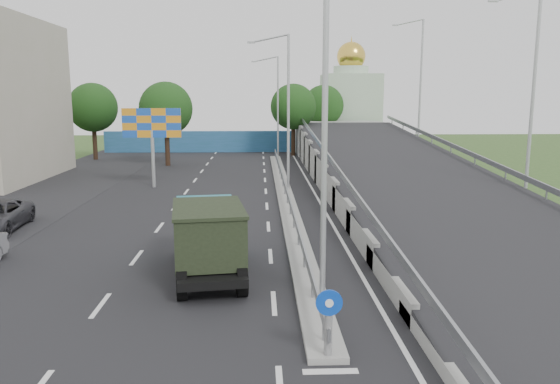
{
  "coord_description": "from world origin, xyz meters",
  "views": [
    {
      "loc": [
        -1.62,
        -9.99,
        6.35
      ],
      "look_at": [
        -0.73,
        13.43,
        2.2
      ],
      "focal_mm": 35.0,
      "sensor_mm": 36.0,
      "label": 1
    }
  ],
  "objects_px": {
    "dump_truck": "(208,235)",
    "lamp_post_mid": "(285,104)",
    "lamp_post_far": "(276,101)",
    "sign_bollard": "(329,323)",
    "church": "(350,104)",
    "billboard": "(152,128)",
    "lamp_post_near": "(318,114)"
  },
  "relations": [
    {
      "from": "lamp_post_near",
      "to": "lamp_post_far",
      "type": "height_order",
      "value": "same"
    },
    {
      "from": "church",
      "to": "billboard",
      "type": "bearing_deg",
      "value": -120.7
    },
    {
      "from": "lamp_post_mid",
      "to": "dump_truck",
      "type": "xyz_separation_m",
      "value": [
        -3.58,
        -17.1,
        -4.34
      ]
    },
    {
      "from": "sign_bollard",
      "to": "lamp_post_far",
      "type": "bearing_deg",
      "value": 89.86
    },
    {
      "from": "church",
      "to": "lamp_post_far",
      "type": "bearing_deg",
      "value": -125.24
    },
    {
      "from": "lamp_post_near",
      "to": "lamp_post_far",
      "type": "xyz_separation_m",
      "value": [
        0.0,
        40.0,
        0.0
      ]
    },
    {
      "from": "lamp_post_mid",
      "to": "billboard",
      "type": "xyz_separation_m",
      "value": [
        -9.11,
        2.0,
        -1.62
      ]
    },
    {
      "from": "lamp_post_mid",
      "to": "billboard",
      "type": "height_order",
      "value": "lamp_post_mid"
    },
    {
      "from": "sign_bollard",
      "to": "lamp_post_far",
      "type": "xyz_separation_m",
      "value": [
        0.11,
        43.83,
        4.77
      ]
    },
    {
      "from": "sign_bollard",
      "to": "billboard",
      "type": "height_order",
      "value": "billboard"
    },
    {
      "from": "sign_bollard",
      "to": "lamp_post_mid",
      "type": "height_order",
      "value": "lamp_post_mid"
    },
    {
      "from": "billboard",
      "to": "sign_bollard",
      "type": "bearing_deg",
      "value": -70.79
    },
    {
      "from": "lamp_post_near",
      "to": "lamp_post_mid",
      "type": "distance_m",
      "value": 20.0
    },
    {
      "from": "church",
      "to": "dump_truck",
      "type": "height_order",
      "value": "church"
    },
    {
      "from": "lamp_post_mid",
      "to": "church",
      "type": "bearing_deg",
      "value": 73.78
    },
    {
      "from": "lamp_post_near",
      "to": "billboard",
      "type": "distance_m",
      "value": 23.87
    },
    {
      "from": "sign_bollard",
      "to": "lamp_post_near",
      "type": "distance_m",
      "value": 6.12
    },
    {
      "from": "sign_bollard",
      "to": "lamp_post_far",
      "type": "relative_size",
      "value": 0.17
    },
    {
      "from": "lamp_post_far",
      "to": "billboard",
      "type": "xyz_separation_m",
      "value": [
        -9.11,
        -18.0,
        -1.62
      ]
    },
    {
      "from": "lamp_post_mid",
      "to": "church",
      "type": "height_order",
      "value": "church"
    },
    {
      "from": "dump_truck",
      "to": "lamp_post_far",
      "type": "bearing_deg",
      "value": 76.51
    },
    {
      "from": "billboard",
      "to": "dump_truck",
      "type": "relative_size",
      "value": 0.88
    },
    {
      "from": "sign_bollard",
      "to": "church",
      "type": "xyz_separation_m",
      "value": [
        10.0,
        57.83,
        4.28
      ]
    },
    {
      "from": "sign_bollard",
      "to": "lamp_post_far",
      "type": "distance_m",
      "value": 44.08
    },
    {
      "from": "sign_bollard",
      "to": "lamp_post_near",
      "type": "relative_size",
      "value": 0.17
    },
    {
      "from": "lamp_post_near",
      "to": "dump_truck",
      "type": "xyz_separation_m",
      "value": [
        -3.58,
        2.9,
        -4.34
      ]
    },
    {
      "from": "lamp_post_far",
      "to": "sign_bollard",
      "type": "bearing_deg",
      "value": -90.14
    },
    {
      "from": "sign_bollard",
      "to": "church",
      "type": "height_order",
      "value": "church"
    },
    {
      "from": "lamp_post_far",
      "to": "dump_truck",
      "type": "xyz_separation_m",
      "value": [
        -3.58,
        -37.1,
        -4.34
      ]
    },
    {
      "from": "sign_bollard",
      "to": "dump_truck",
      "type": "height_order",
      "value": "dump_truck"
    },
    {
      "from": "dump_truck",
      "to": "lamp_post_mid",
      "type": "bearing_deg",
      "value": 70.2
    },
    {
      "from": "lamp_post_near",
      "to": "lamp_post_mid",
      "type": "xyz_separation_m",
      "value": [
        0.0,
        20.0,
        0.0
      ]
    }
  ]
}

